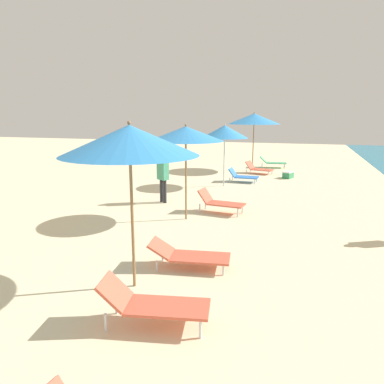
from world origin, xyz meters
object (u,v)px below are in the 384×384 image
Objects in this scene: umbrella_third at (130,141)px; lounger_fifth_shoreside at (243,176)px; lounger_farthest_shoreside at (272,162)px; person_walking_far at (163,175)px; cooler_box at (288,175)px; umbrella_farthest at (254,119)px; lounger_fourth_shoreside at (220,202)px; lounger_third_inland at (152,303)px; lounger_farthest_inland at (259,168)px; umbrella_fourth at (186,134)px; umbrella_fifth at (225,132)px; lounger_third_shoreside at (189,255)px.

lounger_fifth_shoreside is (0.24, 10.08, -2.18)m from umbrella_third.
lounger_farthest_shoreside is 9.42m from person_walking_far.
umbrella_farthest is at bearing 133.51° from cooler_box.
lounger_fourth_shoreside is 0.48× the size of umbrella_farthest.
lounger_third_inland is 1.13× the size of lounger_farthest_inland.
umbrella_fourth reaches higher than umbrella_fifth.
lounger_fourth_shoreside reaches higher than lounger_farthest_shoreside.
person_walking_far is at bearing 128.36° from umbrella_fourth.
lounger_fourth_shoreside is 0.91× the size of person_walking_far.
umbrella_fifth is at bearing 8.06° from person_walking_far.
umbrella_third reaches higher than lounger_fourth_shoreside.
lounger_fifth_shoreside is 2.06× the size of cooler_box.
lounger_farthest_shoreside reaches higher than lounger_farthest_inland.
lounger_farthest_inland is at bearing 11.23° from person_walking_far.
cooler_box is (1.81, 1.52, -0.11)m from lounger_fifth_shoreside.
umbrella_farthest reaches higher than umbrella_fourth.
lounger_farthest_inland is 1.69m from cooler_box.
umbrella_third is at bearing -100.02° from cooler_box.
person_walking_far reaches higher than lounger_farthest_inland.
lounger_fourth_shoreside reaches higher than lounger_farthest_inland.
lounger_third_shoreside is 12.78m from umbrella_farthest.
umbrella_farthest reaches higher than umbrella_fifth.
lounger_farthest_shoreside is (0.45, 13.72, 0.04)m from lounger_third_shoreside.
umbrella_third is 4.11m from umbrella_fourth.
person_walking_far is at bearing -103.44° from umbrella_farthest.
lounger_third_inland is 2.58× the size of cooler_box.
lounger_third_shoreside is at bearing -96.45° from lounger_farthest_shoreside.
umbrella_farthest reaches higher than lounger_farthest_inland.
umbrella_fourth is at bearing -111.70° from person_walking_far.
cooler_box is (2.42, 7.51, -2.17)m from umbrella_fourth.
umbrella_farthest is at bearing 82.02° from lounger_third_inland.
lounger_fifth_shoreside is (-0.14, 5.09, -0.07)m from lounger_fourth_shoreside.
person_walking_far is at bearing 106.25° from umbrella_third.
umbrella_farthest is at bearing 126.58° from lounger_farthest_inland.
lounger_farthest_inland is at bearing 147.30° from cooler_box.
lounger_farthest_shoreside is (0.73, 9.72, -0.03)m from lounger_fourth_shoreside.
lounger_fourth_shoreside is 2.25m from person_walking_far.
lounger_third_shoreside is 2.01m from lounger_third_inland.
lounger_third_shoreside is 10.70m from cooler_box.
lounger_fourth_shoreside is at bearing -79.83° from umbrella_fifth.
umbrella_fifth is 4.09m from lounger_farthest_inland.
umbrella_fourth is 1.86× the size of lounger_farthest_inland.
lounger_third_inland is 1.02× the size of person_walking_far.
person_walking_far is (-1.91, -4.36, 0.65)m from lounger_fifth_shoreside.
lounger_fourth_shoreside is 9.74m from lounger_farthest_shoreside.
umbrella_fifth is (-1.09, 10.03, 1.81)m from lounger_third_inland.
lounger_fourth_shoreside reaches higher than cooler_box.
lounger_third_shoreside is at bearing -71.65° from umbrella_fourth.
umbrella_fourth is 1.05× the size of umbrella_fifth.
lounger_fifth_shoreside is at bearing 84.15° from umbrella_fourth.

